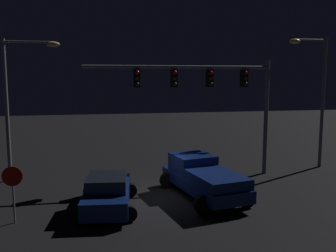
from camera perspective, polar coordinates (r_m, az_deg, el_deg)
ground_plane at (r=17.76m, az=-1.30°, el=-10.73°), size 80.00×80.00×0.00m
pickup_truck at (r=17.55m, az=5.27°, el=-7.57°), size 3.57×5.68×1.80m
car_sedan at (r=16.04m, az=-9.30°, el=-10.06°), size 2.79×4.57×1.51m
traffic_signal_gantry at (r=20.54m, az=6.51°, el=5.99°), size 10.32×0.56×6.50m
street_lamp_left at (r=21.17m, az=-22.01°, el=5.00°), size 2.94×0.44×7.54m
street_lamp_right at (r=24.29m, az=21.83°, el=5.64°), size 2.49×0.44×7.91m
stop_sign at (r=15.35m, az=-22.78°, el=-8.17°), size 0.76×0.08×2.23m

